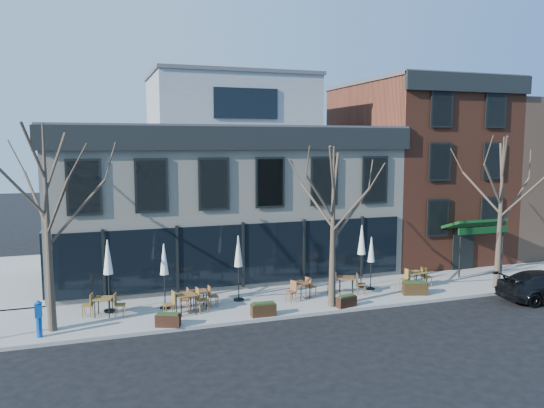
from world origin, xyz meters
name	(u,v)px	position (x,y,z in m)	size (l,w,h in m)	color
ground	(243,292)	(0.00, 0.00, 0.00)	(120.00, 120.00, 0.00)	black
sidewalk_front	(321,296)	(3.25, -2.15, 0.07)	(33.50, 4.70, 0.15)	gray
sidewalk_side	(9,280)	(-11.25, 6.00, 0.07)	(4.50, 12.00, 0.15)	gray
corner_building	(220,188)	(0.07, 5.07, 4.72)	(18.39, 10.39, 11.10)	beige
red_brick_building	(415,169)	(13.00, 4.98, 5.64)	(8.20, 11.78, 11.18)	brown
bg_building	(524,175)	(23.00, 6.00, 5.00)	(12.00, 12.00, 10.00)	#8C664C
tree_corner	(48,225)	(-8.49, -3.20, 4.25)	(3.93, 3.98, 7.92)	#382B21
tree_mid	(333,225)	(3.01, -3.90, 3.79)	(3.50, 3.55, 7.04)	#382B21
tree_right	(501,211)	(12.01, -3.90, 4.02)	(3.72, 3.77, 7.48)	#382B21
call_box	(39,317)	(-8.91, -3.82, 0.90)	(0.28, 0.28, 1.43)	#0C46A5
cafe_set_0	(104,305)	(-6.59, -2.04, 0.64)	(1.84, 0.90, 0.94)	brown
cafe_set_1	(186,302)	(-3.29, -2.89, 0.68)	(2.02, 0.91, 1.04)	brown
cafe_set_2	(199,297)	(-2.63, -2.26, 0.63)	(1.77, 0.73, 0.93)	brown
cafe_set_3	(301,289)	(2.12, -2.42, 0.62)	(1.78, 1.06, 0.92)	brown
cafe_set_4	(346,283)	(4.47, -2.38, 0.66)	(1.90, 1.19, 0.99)	brown
cafe_set_5	(416,278)	(8.24, -2.51, 0.65)	(1.88, 0.80, 0.98)	brown
umbrella_0	(108,261)	(-6.34, -1.51, 2.35)	(0.50, 0.50, 3.11)	black
umbrella_1	(164,263)	(-4.03, -1.82, 2.17)	(0.46, 0.46, 2.86)	black
umbrella_2	(238,255)	(-0.68, -1.73, 2.28)	(0.48, 0.48, 3.01)	black
umbrella_3	(371,252)	(5.96, -2.06, 2.00)	(0.42, 0.42, 2.62)	black
umbrella_4	(362,243)	(5.77, -1.43, 2.36)	(0.50, 0.50, 3.12)	black
planter_0	(168,320)	(-4.22, -4.20, 0.42)	(1.04, 0.72, 0.54)	black
planter_1	(263,309)	(-0.28, -4.20, 0.44)	(1.05, 0.45, 0.58)	#301E10
planter_2	(346,301)	(3.56, -4.20, 0.40)	(0.97, 0.55, 0.51)	black
planter_3	(415,288)	(7.52, -3.54, 0.47)	(1.23, 0.78, 0.64)	#2F200F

